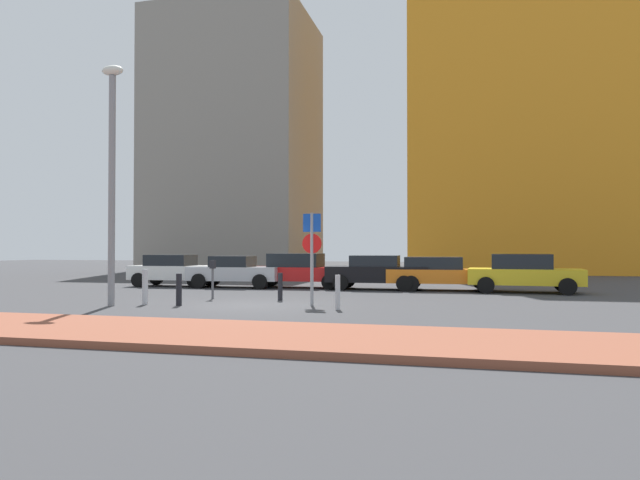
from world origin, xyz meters
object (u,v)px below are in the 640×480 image
Objects in this scene: traffic_bollard_mid at (145,287)px; traffic_bollard_edge at (179,290)px; parking_meter at (213,274)px; traffic_bollard_far at (338,292)px; parked_car_red at (298,270)px; parked_car_yellow at (524,272)px; street_lamp at (112,165)px; traffic_bollard_near at (280,287)px; parked_car_black at (377,272)px; parked_car_orange at (440,273)px; parked_car_white at (174,270)px; parked_car_silver at (235,271)px; parking_sign_post at (312,247)px.

traffic_bollard_edge is at bearing -3.40° from traffic_bollard_mid.
traffic_bollard_far is at bearing -25.60° from parking_meter.
traffic_bollard_far is at bearing -66.80° from parked_car_red.
parked_car_yellow is 4.51× the size of traffic_bollard_edge.
traffic_bollard_mid is at bearing -146.39° from parked_car_yellow.
traffic_bollard_near is (4.36, 2.92, -3.79)m from street_lamp.
parking_meter is at bearing 56.92° from street_lamp.
parked_car_orange is (2.60, 0.07, -0.02)m from parked_car_black.
parked_car_white is 4.37× the size of traffic_bollard_near.
parking_meter is at bearing -129.71° from parked_car_black.
parking_meter is (-1.27, -6.11, 0.08)m from parked_car_red.
street_lamp is at bearing -127.60° from parked_car_black.
parked_car_orange is at bearing 2.34° from parked_car_silver.
parking_sign_post is (-0.95, -7.16, 1.01)m from parked_car_black.
parked_car_orange is (8.92, 0.37, 0.01)m from parked_car_silver.
parked_car_white reaches higher than traffic_bollard_edge.
traffic_bollard_near is (2.44, -0.03, -0.40)m from parking_meter.
parked_car_silver is 8.78m from parking_sign_post.
traffic_bollard_mid is at bearing -126.36° from parked_car_black.
parking_sign_post is 2.58× the size of traffic_bollard_mid.
parked_car_red reaches higher than parked_car_orange.
parked_car_white is at bearing -178.53° from parked_car_orange.
parked_car_silver is 9.18m from street_lamp.
parked_car_white is at bearing 113.09° from traffic_bollard_mid.
parking_meter is at bearing -74.85° from parked_car_silver.
parked_car_yellow reaches higher than traffic_bollard_mid.
parked_car_white is 5.83m from parked_car_red.
parked_car_yellow reaches higher than traffic_bollard_near.
street_lamp reaches higher than parking_meter.
traffic_bollard_near is 0.84× the size of traffic_bollard_mid.
parking_meter is (-4.83, -5.81, 0.10)m from parked_car_black.
parked_car_red is (5.80, 0.54, 0.02)m from parked_car_white.
parked_car_silver reaches higher than parked_car_orange.
street_lamp is 7.50× the size of traffic_bollard_edge.
traffic_bollard_far is at bearing 5.08° from street_lamp.
parked_car_yellow is 9.90m from traffic_bollard_near.
parking_meter is at bearing 160.82° from parking_sign_post.
traffic_bollard_near is at bearing -130.21° from parked_car_orange.
parked_car_white reaches higher than parked_car_silver.
parking_meter is 4.89m from street_lamp.
parked_car_yellow is at bearing -3.62° from parked_car_red.
traffic_bollard_edge is (-3.86, -1.05, -1.28)m from parking_sign_post.
parked_car_white is at bearing 119.73° from traffic_bollard_edge.
traffic_bollard_near is (6.97, -5.60, -0.30)m from parked_car_white.
parked_car_yellow is 15.54m from street_lamp.
parked_car_black is 8.16m from traffic_bollard_far.
parking_sign_post reaches higher than parked_car_silver.
parked_car_orange is 4.81× the size of traffic_bollard_edge.
traffic_bollard_mid is (-5.99, -8.14, -0.21)m from parked_car_black.
parking_sign_post reaches higher than traffic_bollard_near.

